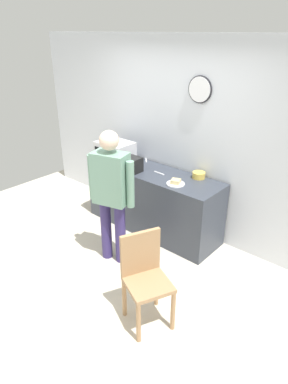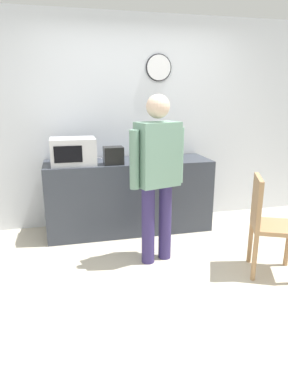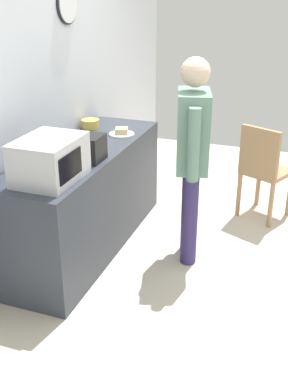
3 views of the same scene
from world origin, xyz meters
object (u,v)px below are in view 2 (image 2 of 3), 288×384
(toaster, at_px, (113,156))
(salad_bowl, at_px, (169,153))
(microwave, at_px, (73,151))
(sandwich_plate, at_px, (170,159))
(spoon_utensil, at_px, (137,160))
(fork_utensil, at_px, (97,158))
(wooden_chair, at_px, (267,221))
(person_standing, at_px, (157,169))

(toaster, bearing_deg, salad_bowl, 26.10)
(microwave, xyz_separation_m, sandwich_plate, (1.13, -0.06, -0.13))
(salad_bowl, bearing_deg, spoon_utensil, -156.38)
(salad_bowl, bearing_deg, fork_utensil, 176.84)
(sandwich_plate, xyz_separation_m, salad_bowl, (0.11, 0.36, 0.02))
(sandwich_plate, distance_m, wooden_chair, 1.40)
(salad_bowl, bearing_deg, sandwich_plate, -106.37)
(fork_utensil, distance_m, spoon_utensil, 0.53)
(fork_utensil, bearing_deg, salad_bowl, -3.16)
(spoon_utensil, xyz_separation_m, person_standing, (0.01, -0.89, 0.08))
(microwave, bearing_deg, spoon_utensil, 6.19)
(toaster, height_order, spoon_utensil, toaster)
(sandwich_plate, xyz_separation_m, person_standing, (-0.37, -0.75, 0.06))
(fork_utensil, height_order, wooden_chair, wooden_chair)
(toaster, distance_m, wooden_chair, 1.79)
(salad_bowl, relative_size, fork_utensil, 0.98)
(toaster, xyz_separation_m, wooden_chair, (1.25, -1.19, -0.46))
(sandwich_plate, bearing_deg, fork_utensil, 154.00)
(sandwich_plate, relative_size, fork_utensil, 1.34)
(microwave, bearing_deg, salad_bowl, 13.36)
(salad_bowl, distance_m, spoon_utensil, 0.53)
(spoon_utensil, bearing_deg, toaster, -150.21)
(person_standing, xyz_separation_m, wooden_chair, (0.93, -0.47, -0.44))
(microwave, bearing_deg, wooden_chair, -37.20)
(spoon_utensil, relative_size, person_standing, 0.10)
(microwave, distance_m, fork_utensil, 0.48)
(toaster, distance_m, spoon_utensil, 0.37)
(fork_utensil, relative_size, person_standing, 0.10)
(microwave, xyz_separation_m, salad_bowl, (1.24, 0.29, -0.11))
(spoon_utensil, distance_m, wooden_chair, 1.70)
(microwave, distance_m, sandwich_plate, 1.14)
(toaster, distance_m, person_standing, 0.78)
(sandwich_plate, relative_size, toaster, 1.04)
(microwave, xyz_separation_m, spoon_utensil, (0.75, 0.08, -0.15))
(microwave, bearing_deg, toaster, -12.12)
(microwave, relative_size, person_standing, 0.30)
(spoon_utensil, height_order, person_standing, person_standing)
(sandwich_plate, bearing_deg, microwave, 176.77)
(microwave, height_order, toaster, microwave)
(salad_bowl, xyz_separation_m, toaster, (-0.80, -0.39, 0.06))
(fork_utensil, bearing_deg, toaster, -71.08)
(salad_bowl, relative_size, wooden_chair, 0.18)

